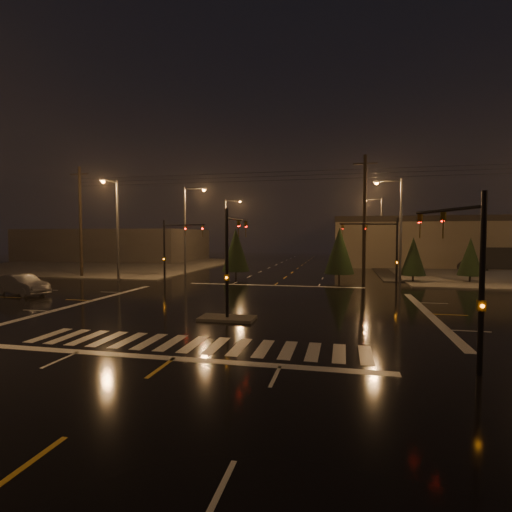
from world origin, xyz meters
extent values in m
plane|color=black|center=(0.00, 0.00, 0.00)|extent=(140.00, 140.00, 0.00)
cube|color=#4A4742|center=(-30.00, 30.00, 0.06)|extent=(36.00, 36.00, 0.12)
cube|color=#4A4742|center=(0.00, -4.00, 0.07)|extent=(3.00, 1.60, 0.15)
cube|color=beige|center=(0.00, -9.00, 0.01)|extent=(15.00, 2.60, 0.01)
cube|color=beige|center=(0.00, -11.00, 0.01)|extent=(16.00, 0.50, 0.01)
cube|color=beige|center=(0.00, 11.00, 0.01)|extent=(16.00, 0.50, 0.01)
cube|color=#3E3837|center=(-35.00, 42.00, 2.80)|extent=(30.00, 18.00, 5.60)
cylinder|color=black|center=(0.00, -4.00, 3.00)|extent=(0.18, 0.18, 6.00)
cylinder|color=black|center=(0.00, -1.75, 5.50)|extent=(0.12, 4.50, 0.12)
imported|color=#594707|center=(0.00, 0.27, 5.45)|extent=(0.16, 0.20, 1.00)
cube|color=#594707|center=(0.00, -4.00, 2.30)|extent=(0.25, 0.18, 0.35)
cylinder|color=black|center=(10.50, 10.50, 3.00)|extent=(0.18, 0.18, 6.00)
cylinder|color=black|center=(8.15, 9.64, 5.50)|extent=(4.74, 1.82, 0.12)
imported|color=#594707|center=(6.04, 8.88, 5.45)|extent=(0.24, 0.22, 1.00)
cube|color=#594707|center=(10.50, 10.50, 2.30)|extent=(0.25, 0.18, 0.35)
cylinder|color=black|center=(-10.50, 10.50, 3.00)|extent=(0.18, 0.18, 6.00)
cylinder|color=black|center=(-8.15, 9.64, 5.50)|extent=(4.74, 1.82, 0.12)
imported|color=#594707|center=(-6.04, 8.88, 5.45)|extent=(0.24, 0.22, 1.00)
cube|color=#594707|center=(-10.50, 10.50, 2.30)|extent=(0.25, 0.18, 0.35)
cylinder|color=black|center=(10.50, -10.50, 3.00)|extent=(0.18, 0.18, 6.00)
cylinder|color=black|center=(9.82, -8.62, 5.50)|extent=(1.48, 3.80, 0.12)
imported|color=#594707|center=(9.20, -6.93, 5.45)|extent=(0.22, 0.24, 1.00)
cube|color=#594707|center=(10.50, -10.50, 2.30)|extent=(0.25, 0.18, 0.35)
cylinder|color=#38383A|center=(-11.50, 18.00, 5.00)|extent=(0.24, 0.24, 10.00)
cylinder|color=#38383A|center=(-10.30, 18.00, 9.80)|extent=(2.40, 0.14, 0.14)
cube|color=#38383A|center=(-9.20, 18.00, 9.75)|extent=(0.70, 0.30, 0.18)
sphere|color=orange|center=(-9.20, 18.00, 9.62)|extent=(0.32, 0.32, 0.32)
cylinder|color=#38383A|center=(-11.50, 34.00, 5.00)|extent=(0.24, 0.24, 10.00)
cylinder|color=#38383A|center=(-10.30, 34.00, 9.80)|extent=(2.40, 0.14, 0.14)
cube|color=#38383A|center=(-9.20, 34.00, 9.75)|extent=(0.70, 0.30, 0.18)
sphere|color=orange|center=(-9.20, 34.00, 9.62)|extent=(0.32, 0.32, 0.32)
cylinder|color=#38383A|center=(11.50, 16.00, 5.00)|extent=(0.24, 0.24, 10.00)
cylinder|color=#38383A|center=(10.30, 16.00, 9.80)|extent=(2.40, 0.14, 0.14)
cube|color=#38383A|center=(9.20, 16.00, 9.75)|extent=(0.70, 0.30, 0.18)
sphere|color=orange|center=(9.20, 16.00, 9.62)|extent=(0.32, 0.32, 0.32)
cylinder|color=#38383A|center=(11.50, 36.00, 5.00)|extent=(0.24, 0.24, 10.00)
cylinder|color=#38383A|center=(10.30, 36.00, 9.80)|extent=(2.40, 0.14, 0.14)
cube|color=#38383A|center=(9.20, 36.00, 9.75)|extent=(0.70, 0.30, 0.18)
sphere|color=orange|center=(9.20, 36.00, 9.62)|extent=(0.32, 0.32, 0.32)
cylinder|color=#38383A|center=(-16.00, 11.50, 5.00)|extent=(0.24, 0.24, 10.00)
cylinder|color=#38383A|center=(-16.00, 10.30, 9.80)|extent=(0.14, 2.40, 0.14)
cube|color=#38383A|center=(-16.00, 9.20, 9.75)|extent=(0.30, 0.70, 0.18)
sphere|color=orange|center=(-16.00, 9.20, 9.62)|extent=(0.32, 0.32, 0.32)
cylinder|color=black|center=(-22.00, 14.00, 6.00)|extent=(0.32, 0.32, 12.00)
cube|color=black|center=(-22.00, 14.00, 11.20)|extent=(2.20, 0.12, 0.12)
cylinder|color=black|center=(8.00, 14.00, 6.00)|extent=(0.32, 0.32, 12.00)
cube|color=black|center=(8.00, 14.00, 11.20)|extent=(2.20, 0.12, 0.12)
cylinder|color=black|center=(12.74, 16.29, 0.35)|extent=(0.18, 0.18, 0.70)
cone|color=black|center=(12.74, 16.29, 2.54)|extent=(2.36, 2.36, 3.68)
cylinder|color=black|center=(18.04, 17.17, 0.35)|extent=(0.18, 0.18, 0.70)
cone|color=black|center=(18.04, 17.17, 2.51)|extent=(2.32, 2.32, 3.62)
cylinder|color=black|center=(-5.18, 16.78, 0.35)|extent=(0.18, 0.18, 0.70)
cone|color=black|center=(-5.18, 16.78, 3.01)|extent=(2.95, 2.95, 4.61)
cylinder|color=black|center=(5.73, 16.31, 0.35)|extent=(0.18, 0.18, 0.70)
cone|color=black|center=(5.73, 16.31, 3.03)|extent=(2.99, 2.99, 4.66)
imported|color=black|center=(22.17, 31.13, 0.71)|extent=(3.60, 4.41, 1.41)
imported|color=#57585F|center=(-17.91, 1.28, 0.78)|extent=(5.03, 2.95, 1.57)
camera|label=1|loc=(6.11, -24.57, 4.58)|focal=28.00mm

